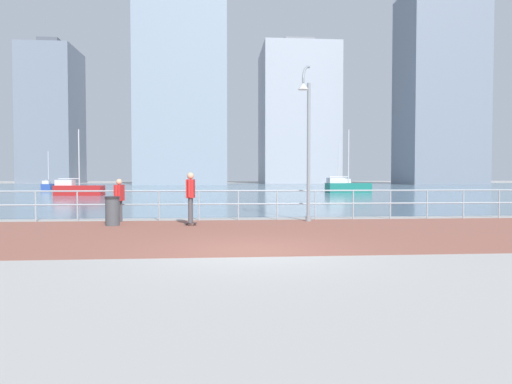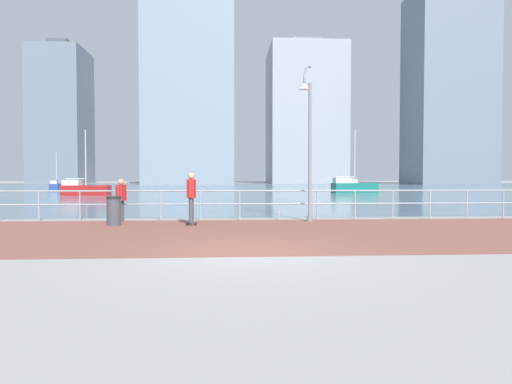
{
  "view_description": "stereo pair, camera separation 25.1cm",
  "coord_description": "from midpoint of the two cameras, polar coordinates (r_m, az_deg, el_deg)",
  "views": [
    {
      "loc": [
        -0.68,
        -9.34,
        1.56
      ],
      "look_at": [
        0.42,
        4.06,
        1.1
      ],
      "focal_mm": 31.68,
      "sensor_mm": 36.0,
      "label": 1
    },
    {
      "loc": [
        -0.43,
        -9.35,
        1.56
      ],
      "look_at": [
        0.42,
        4.06,
        1.1
      ],
      "focal_mm": 31.68,
      "sensor_mm": 36.0,
      "label": 2
    }
  ],
  "objects": [
    {
      "name": "waterfront_railing",
      "position": [
        16.14,
        -1.63,
        -0.93
      ],
      "size": [
        25.25,
        0.06,
        1.08
      ],
      "color": "#9EADB7",
      "rests_on": "ground"
    },
    {
      "name": "skateboarder",
      "position": [
        14.52,
        -7.69,
        -0.21
      ],
      "size": [
        0.41,
        0.56,
        1.69
      ],
      "color": "black",
      "rests_on": "ground"
    },
    {
      "name": "ground",
      "position": [
        49.37,
        -2.96,
        0.15
      ],
      "size": [
        220.0,
        220.0,
        0.0
      ],
      "primitive_type": "plane",
      "color": "#ADAAA5"
    },
    {
      "name": "tower_slate",
      "position": [
        102.41,
        23.18,
        11.94
      ],
      "size": [
        15.52,
        12.01,
        40.83
      ],
      "color": "slate",
      "rests_on": "ground"
    },
    {
      "name": "bystander",
      "position": [
        16.17,
        -16.25,
        -0.6
      ],
      "size": [
        0.31,
        0.56,
        1.48
      ],
      "color": "#4C4C51",
      "rests_on": "ground"
    },
    {
      "name": "brick_paving",
      "position": [
        12.5,
        -1.04,
        -5.2
      ],
      "size": [
        28.0,
        7.44,
        0.01
      ],
      "primitive_type": "cube",
      "color": "#935647",
      "rests_on": "ground"
    },
    {
      "name": "sailboat_blue",
      "position": [
        44.58,
        12.31,
        0.66
      ],
      "size": [
        4.49,
        1.93,
        6.1
      ],
      "color": "#197266",
      "rests_on": "ground"
    },
    {
      "name": "trash_bin",
      "position": [
        15.09,
        -17.07,
        -2.27
      ],
      "size": [
        0.46,
        0.46,
        0.93
      ],
      "color": "#474C51",
      "rests_on": "ground"
    },
    {
      "name": "sailboat_yellow",
      "position": [
        58.94,
        -23.78,
        0.7
      ],
      "size": [
        1.42,
        3.36,
        4.57
      ],
      "color": "#284799",
      "rests_on": "ground"
    },
    {
      "name": "tower_beige",
      "position": [
        91.24,
        -8.29,
        13.99
      ],
      "size": [
        17.07,
        13.08,
        42.89
      ],
      "color": "#8493A3",
      "rests_on": "ground"
    },
    {
      "name": "lamppost",
      "position": [
        15.71,
        7.08,
        7.13
      ],
      "size": [
        0.56,
        0.74,
        5.38
      ],
      "color": "gray",
      "rests_on": "ground"
    },
    {
      "name": "sailboat_ivory",
      "position": [
        53.44,
        11.4,
        0.81
      ],
      "size": [
        3.78,
        3.39,
        5.47
      ],
      "color": "white",
      "rests_on": "ground"
    },
    {
      "name": "harbor_water",
      "position": [
        61.13,
        -3.09,
        0.5
      ],
      "size": [
        180.0,
        88.0,
        0.0
      ],
      "primitive_type": "cube",
      "color": "slate",
      "rests_on": "ground"
    },
    {
      "name": "sailboat_gray",
      "position": [
        40.0,
        -20.69,
        0.34
      ],
      "size": [
        3.95,
        1.49,
        5.44
      ],
      "color": "#B21E1E",
      "rests_on": "ground"
    },
    {
      "name": "tower_steel",
      "position": [
        120.31,
        -23.34,
        8.8
      ],
      "size": [
        11.99,
        13.7,
        34.12
      ],
      "color": "slate",
      "rests_on": "ground"
    },
    {
      "name": "tower_brick",
      "position": [
        107.69,
        6.25,
        9.51
      ],
      "size": [
        16.94,
        17.68,
        33.11
      ],
      "color": "#A3A8B2",
      "rests_on": "ground"
    }
  ]
}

